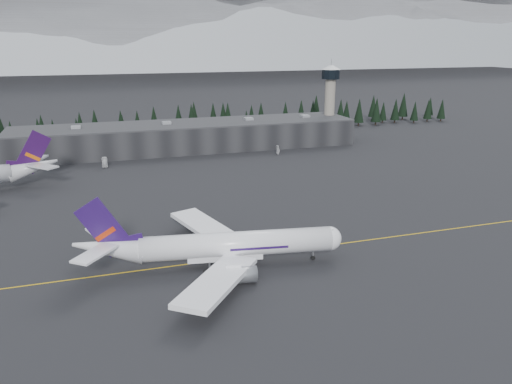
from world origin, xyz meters
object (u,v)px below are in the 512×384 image
object	(u,v)px
terminal	(188,136)
control_tower	(330,94)
jet_main	(214,246)
gse_vehicle_a	(105,166)
gse_vehicle_b	(278,153)

from	to	relation	value
terminal	control_tower	size ratio (longest dim) A/B	4.24
control_tower	jet_main	bearing A→B (deg)	-125.04
jet_main	control_tower	bearing A→B (deg)	64.02
gse_vehicle_a	gse_vehicle_b	bearing A→B (deg)	10.19
jet_main	gse_vehicle_a	size ratio (longest dim) A/B	12.96
terminal	control_tower	world-z (taller)	control_tower
control_tower	gse_vehicle_b	bearing A→B (deg)	-144.83
gse_vehicle_a	gse_vehicle_b	distance (m)	76.08
control_tower	jet_main	distance (m)	163.50
control_tower	gse_vehicle_a	bearing A→B (deg)	-165.86
terminal	gse_vehicle_b	world-z (taller)	terminal
jet_main	gse_vehicle_b	world-z (taller)	jet_main
control_tower	jet_main	world-z (taller)	control_tower
terminal	jet_main	size ratio (longest dim) A/B	2.61
gse_vehicle_a	gse_vehicle_b	xyz separation A→B (m)	(76.06, 1.82, 0.06)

